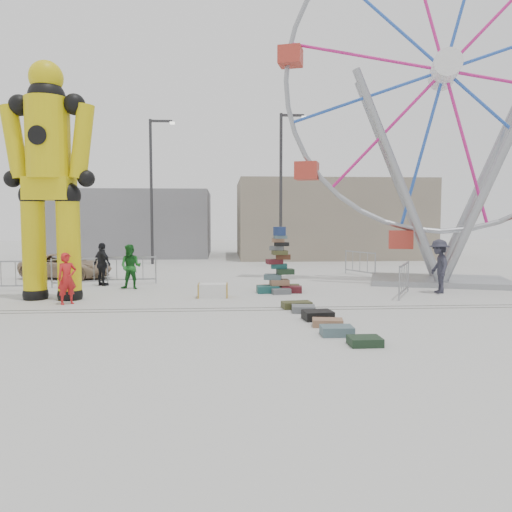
{
  "coord_description": "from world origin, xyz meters",
  "views": [
    {
      "loc": [
        -0.02,
        -13.16,
        2.59
      ],
      "look_at": [
        0.96,
        1.76,
        1.44
      ],
      "focal_mm": 35.0,
      "sensor_mm": 36.0,
      "label": 1
    }
  ],
  "objects": [
    {
      "name": "lamp_post_right",
      "position": [
        3.09,
        13.0,
        4.48
      ],
      "size": [
        1.41,
        0.25,
        8.0
      ],
      "color": "#2D2D30",
      "rests_on": "ground"
    },
    {
      "name": "building_left",
      "position": [
        -6.0,
        22.0,
        2.2
      ],
      "size": [
        10.0,
        8.0,
        4.4
      ],
      "primitive_type": "cube",
      "color": "gray",
      "rests_on": "ground"
    },
    {
      "name": "pedestrian_red",
      "position": [
        -4.7,
        2.0,
        0.78
      ],
      "size": [
        0.68,
        0.63,
        1.55
      ],
      "primitive_type": "imported",
      "rotation": [
        0.0,
        0.0,
        0.63
      ],
      "color": "#B4191A",
      "rests_on": "ground"
    },
    {
      "name": "suitcase_tower",
      "position": [
        1.91,
        4.04,
        0.64
      ],
      "size": [
        1.6,
        1.43,
        2.28
      ],
      "rotation": [
        0.0,
        0.0,
        0.0
      ],
      "color": "#1B5251",
      "rests_on": "ground"
    },
    {
      "name": "row_case_2",
      "position": [
        2.37,
        -0.78,
        0.12
      ],
      "size": [
        0.8,
        0.66,
        0.23
      ],
      "primitive_type": "cube",
      "rotation": [
        0.0,
        0.0,
        0.12
      ],
      "color": "black",
      "rests_on": "ground"
    },
    {
      "name": "ferris_wheel",
      "position": [
        8.5,
        5.95,
        7.18
      ],
      "size": [
        12.05,
        4.5,
        14.59
      ],
      "rotation": [
        0.0,
        0.0,
        -0.31
      ],
      "color": "gray",
      "rests_on": "ground"
    },
    {
      "name": "crash_test_dummy",
      "position": [
        -5.45,
        2.93,
        4.03
      ],
      "size": [
        3.05,
        1.34,
        7.65
      ],
      "rotation": [
        0.0,
        0.0,
        -0.13
      ],
      "color": "black",
      "rests_on": "ground"
    },
    {
      "name": "building_right",
      "position": [
        7.0,
        20.0,
        2.5
      ],
      "size": [
        12.0,
        8.0,
        5.0
      ],
      "primitive_type": "cube",
      "color": "gray",
      "rests_on": "ground"
    },
    {
      "name": "row_case_4",
      "position": [
        2.47,
        -2.48,
        0.11
      ],
      "size": [
        0.72,
        0.52,
        0.21
      ],
      "primitive_type": "cube",
      "rotation": [
        0.0,
        0.0,
        -0.02
      ],
      "color": "#4C666D",
      "rests_on": "ground"
    },
    {
      "name": "ground",
      "position": [
        0.0,
        0.0,
        0.0
      ],
      "size": [
        90.0,
        90.0,
        0.0
      ],
      "primitive_type": "plane",
      "color": "#9E9E99",
      "rests_on": "ground"
    },
    {
      "name": "pedestrian_green",
      "position": [
        -3.39,
        5.12,
        0.81
      ],
      "size": [
        0.9,
        0.77,
        1.63
      ],
      "primitive_type": "imported",
      "rotation": [
        0.0,
        0.0,
        -0.21
      ],
      "color": "#18601E",
      "rests_on": "ground"
    },
    {
      "name": "barricade_dummy_a",
      "position": [
        -7.39,
        4.94,
        0.55
      ],
      "size": [
        2.0,
        0.13,
        1.1
      ],
      "primitive_type": null,
      "rotation": [
        0.0,
        0.0,
        0.02
      ],
      "color": "gray",
      "rests_on": "ground"
    },
    {
      "name": "row_case_1",
      "position": [
        2.17,
        0.26,
        0.09
      ],
      "size": [
        0.69,
        0.61,
        0.19
      ],
      "primitive_type": "cube",
      "rotation": [
        0.0,
        0.0,
        -0.11
      ],
      "color": "slate",
      "rests_on": "ground"
    },
    {
      "name": "pedestrian_grey",
      "position": [
        7.38,
        3.45,
        0.93
      ],
      "size": [
        0.82,
        1.27,
        1.85
      ],
      "primitive_type": "imported",
      "rotation": [
        0.0,
        0.0,
        -1.69
      ],
      "color": "#242431",
      "rests_on": "ground"
    },
    {
      "name": "barricade_dummy_c",
      "position": [
        -3.69,
        6.57,
        0.55
      ],
      "size": [
        2.0,
        0.29,
        1.1
      ],
      "primitive_type": null,
      "rotation": [
        0.0,
        0.0,
        0.09
      ],
      "color": "gray",
      "rests_on": "ground"
    },
    {
      "name": "barricade_wheel_back",
      "position": [
        6.12,
        8.84,
        0.55
      ],
      "size": [
        0.93,
        1.86,
        1.1
      ],
      "primitive_type": null,
      "rotation": [
        0.0,
        0.0,
        -1.14
      ],
      "color": "gray",
      "rests_on": "ground"
    },
    {
      "name": "track_line_far",
      "position": [
        0.0,
        1.0,
        0.0
      ],
      "size": [
        40.0,
        0.04,
        0.01
      ],
      "primitive_type": "cube",
      "color": "#47443F",
      "rests_on": "ground"
    },
    {
      "name": "barricade_dummy_b",
      "position": [
        -5.43,
        5.95,
        0.55
      ],
      "size": [
        1.9,
        0.81,
        1.1
      ],
      "primitive_type": null,
      "rotation": [
        0.0,
        0.0,
        0.37
      ],
      "color": "gray",
      "rests_on": "ground"
    },
    {
      "name": "pedestrian_black",
      "position": [
        -4.64,
        6.11,
        0.82
      ],
      "size": [
        0.98,
        0.95,
        1.65
      ],
      "primitive_type": "imported",
      "rotation": [
        0.0,
        0.0,
        2.4
      ],
      "color": "black",
      "rests_on": "ground"
    },
    {
      "name": "steamer_trunk",
      "position": [
        -0.37,
        3.0,
        0.22
      ],
      "size": [
        0.97,
        0.58,
        0.45
      ],
      "primitive_type": "cube",
      "rotation": [
        0.0,
        0.0,
        -0.02
      ],
      "color": "silver",
      "rests_on": "ground"
    },
    {
      "name": "row_case_5",
      "position": [
        2.84,
        -3.37,
        0.09
      ],
      "size": [
        0.66,
        0.53,
        0.18
      ],
      "primitive_type": "cube",
      "rotation": [
        0.0,
        0.0,
        0.01
      ],
      "color": "#1B311E",
      "rests_on": "ground"
    },
    {
      "name": "parked_suv",
      "position": [
        -6.74,
        8.59,
        0.53
      ],
      "size": [
        4.18,
        2.78,
        1.07
      ],
      "primitive_type": "imported",
      "rotation": [
        0.0,
        0.0,
        1.28
      ],
      "color": "#997E62",
      "rests_on": "ground"
    },
    {
      "name": "row_case_3",
      "position": [
        2.46,
        -1.56,
        0.09
      ],
      "size": [
        0.78,
        0.55,
        0.18
      ],
      "primitive_type": "cube",
      "rotation": [
        0.0,
        0.0,
        -0.16
      ],
      "color": "#976A4C",
      "rests_on": "ground"
    },
    {
      "name": "row_case_0",
      "position": [
        2.07,
        0.86,
        0.1
      ],
      "size": [
        0.88,
        0.58,
        0.2
      ],
      "primitive_type": "cube",
      "rotation": [
        0.0,
        0.0,
        0.14
      ],
      "color": "#404120",
      "rests_on": "ground"
    },
    {
      "name": "barricade_wheel_front",
      "position": [
        5.94,
        2.85,
        0.55
      ],
      "size": [
        1.03,
        1.81,
        1.1
      ],
      "primitive_type": null,
      "rotation": [
        0.0,
        0.0,
        1.08
      ],
      "color": "gray",
      "rests_on": "ground"
    },
    {
      "name": "lamp_post_left",
      "position": [
        -3.91,
        15.0,
        4.48
      ],
      "size": [
        1.41,
        0.25,
        8.0
      ],
      "color": "#2D2D30",
      "rests_on": "ground"
    },
    {
      "name": "track_line_near",
      "position": [
        0.0,
        0.6,
        0.0
      ],
      "size": [
        40.0,
        0.04,
        0.01
      ],
      "primitive_type": "cube",
      "color": "#47443F",
      "rests_on": "ground"
    }
  ]
}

